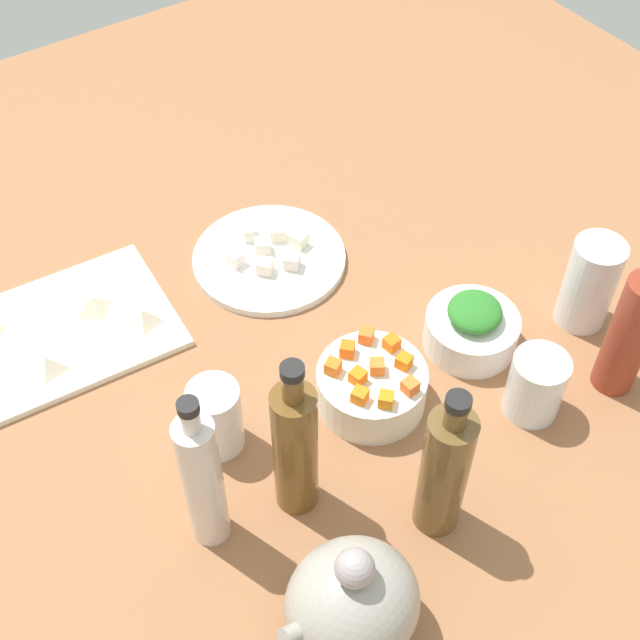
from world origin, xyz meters
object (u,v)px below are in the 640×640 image
Objects in this scene: drinking_glass_0 at (590,283)px; bottle_0 at (203,480)px; bowl_greens at (471,331)px; drinking_glass_2 at (536,385)px; bottle_1 at (444,471)px; cutting_board at (56,334)px; drinking_glass_1 at (216,417)px; teapot at (352,602)px; plate_tofu at (269,258)px; bottle_2 at (295,448)px; bowl_carrots at (373,386)px; bottle_3 at (631,333)px.

bottle_0 is at bearing -0.43° from drinking_glass_0.
bottle_0 is (43.79, 4.72, 8.43)cm from bowl_greens.
drinking_glass_2 is at bearing 24.45° from drinking_glass_0.
bowl_greens is 28.88cm from bottle_1.
bowl_greens is at bearing 144.55° from cutting_board.
cutting_board is 30.25cm from drinking_glass_1.
teapot is at bearing 89.54° from drinking_glass_1.
cutting_board is 2.50× the size of bowl_greens.
bowl_greens is at bearing 171.48° from drinking_glass_1.
bottle_2 is at bearing 62.73° from plate_tofu.
bowl_carrots is at bearing -170.45° from bottle_0.
drinking_glass_2 is at bearing -163.77° from teapot.
drinking_glass_1 reaches higher than cutting_board.
bowl_greens is 34.74cm from bottle_2.
bowl_greens reaches higher than cutting_board.
bottle_3 reaches higher than plate_tofu.
bottle_1 is at bearing 116.79° from cutting_board.
bottle_2 reaches higher than bottle_1.
bottle_3 is (-48.67, -7.63, 3.30)cm from teapot.
bottle_3 is at bearing 156.21° from drinking_glass_1.
cutting_board is 39.88cm from bottle_0.
drinking_glass_2 is (-32.45, 6.12, -5.98)cm from bottle_2.
teapot is at bearing 66.78° from plate_tofu.
bottle_1 reaches higher than drinking_glass_0.
bottle_1 is at bearing 123.77° from drinking_glass_1.
drinking_glass_2 is at bearing 87.11° from bowl_greens.
bottle_2 is 45.55cm from bottle_3.
bowl_carrots is at bearing -158.09° from bottle_2.
bottle_0 is (26.88, 4.52, 8.07)cm from bowl_carrots.
bowl_greens is 20.91cm from bottle_3.
bottle_0 reaches higher than bowl_greens.
drinking_glass_1 reaches higher than bowl_greens.
bottle_3 is (-25.95, 45.35, 9.35)cm from plate_tofu.
bottle_2 reaches higher than plate_tofu.
bottle_1 is at bearing 4.25° from bottle_3.
bottle_0 is 2.43× the size of drinking_glass_1.
plate_tofu is 1.65× the size of drinking_glass_0.
cutting_board is 43.91cm from bottle_2.
bowl_greens is 0.51× the size of bottle_0.
bottle_0 reaches higher than bowl_carrots.
drinking_glass_2 is (-20.37, -5.41, -5.53)cm from bottle_1.
drinking_glass_1 is at bearing -72.70° from bottle_2.
teapot is (22.73, 52.98, 6.05)cm from plate_tofu.
bottle_0 reaches higher than drinking_glass_1.
bottle_2 reaches higher than teapot.
bottle_3 is at bearing -171.09° from teapot.
drinking_glass_0 is (-30.63, 34.70, 6.44)cm from plate_tofu.
teapot is (-10.04, 57.05, 6.15)cm from cutting_board.
bowl_greens is 37.42cm from drinking_glass_1.
drinking_glass_1 is at bearing -26.85° from drinking_glass_2.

